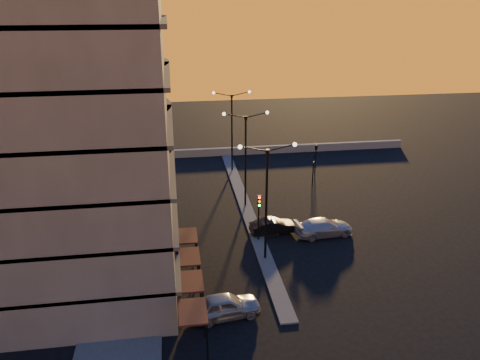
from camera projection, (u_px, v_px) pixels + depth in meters
name	position (u px, v px, depth m)	size (l,w,h in m)	color
ground	(265.00, 259.00, 36.90)	(120.00, 120.00, 0.00)	black
sidewalk_west	(133.00, 243.00, 39.14)	(5.00, 40.00, 0.12)	#4F4F4D
median	(245.00, 206.00, 46.08)	(1.20, 36.00, 0.12)	#4F4F4D
parapet	(241.00, 151.00, 60.91)	(44.00, 0.50, 1.00)	slate
building	(59.00, 118.00, 30.65)	(14.35, 17.08, 25.00)	#646158
streetlamp_near	(267.00, 194.00, 34.84)	(4.32, 0.32, 9.51)	black
streetlamp_mid	(246.00, 152.00, 44.04)	(4.32, 0.32, 9.51)	black
streetlamp_far	(232.00, 125.00, 53.24)	(4.32, 0.32, 9.51)	black
traffic_light_main	(259.00, 210.00, 38.48)	(0.28, 0.44, 4.25)	black
signal_east_a	(313.00, 170.00, 50.15)	(0.13, 0.16, 3.60)	black
signal_east_b	(316.00, 148.00, 53.61)	(0.42, 1.99, 3.60)	black
car_hatchback	(225.00, 306.00, 30.04)	(1.86, 4.63, 1.58)	#9A9EA1
car_sedan	(273.00, 226.00, 40.69)	(1.40, 4.00, 1.32)	black
car_wagon	(324.00, 227.00, 40.33)	(2.06, 5.08, 1.47)	#B4B6BC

